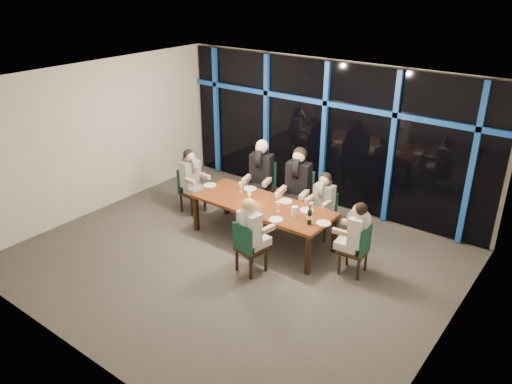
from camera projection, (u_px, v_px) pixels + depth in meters
room at (233, 148)px, 7.79m from camera, size 7.04×7.00×3.02m
window_wall at (326, 132)px, 10.11m from camera, size 6.86×0.43×2.94m
dining_table at (263, 207)px, 8.92m from camera, size 2.60×1.00×0.75m
chair_far_left at (262, 184)px, 10.11m from camera, size 0.59×0.59×1.05m
chair_far_mid at (299, 196)px, 9.56m from camera, size 0.58×0.58×1.08m
chair_far_right at (324, 212)px, 9.21m from camera, size 0.40×0.40×0.86m
chair_end_left at (190, 188)px, 10.14m from camera, size 0.47×0.47×0.91m
chair_end_right at (359, 248)px, 7.99m from camera, size 0.44×0.44×0.88m
chair_near_mid at (248, 246)px, 8.02m from camera, size 0.49×0.49×0.91m
diner_far_left at (261, 167)px, 9.86m from camera, size 0.60×0.71×1.02m
diner_far_mid at (298, 177)px, 9.31m from camera, size 0.59×0.72×1.05m
diner_far_right at (323, 196)px, 9.01m from camera, size 0.43×0.53×0.84m
diner_end_left at (191, 172)px, 9.94m from camera, size 0.59×0.48×0.89m
diner_end_right at (356, 228)px, 7.89m from camera, size 0.56×0.45×0.85m
diner_near_mid at (251, 224)px, 7.92m from camera, size 0.49×0.60×0.89m
plate_far_left at (250, 189)px, 9.48m from camera, size 0.24×0.24×0.01m
plate_far_mid at (286, 201)px, 8.97m from camera, size 0.24×0.24×0.01m
plate_far_right at (307, 210)px, 8.63m from camera, size 0.24×0.24×0.01m
plate_end_left at (211, 185)px, 9.62m from camera, size 0.24×0.24×0.01m
plate_end_right at (324, 223)px, 8.20m from camera, size 0.24×0.24×0.01m
plate_near_mid at (276, 220)px, 8.32m from camera, size 0.24×0.24×0.01m
wine_bottle at (309, 217)px, 8.14m from camera, size 0.08×0.08×0.34m
water_pitcher at (295, 212)px, 8.38m from camera, size 0.12×0.11×0.19m
tea_light at (253, 204)px, 8.85m from camera, size 0.05×0.05×0.03m
wine_glass_a at (249, 194)px, 8.96m from camera, size 0.07×0.07×0.18m
wine_glass_b at (277, 195)px, 8.89m from camera, size 0.07×0.07×0.19m
wine_glass_c at (278, 204)px, 8.56m from camera, size 0.07×0.07×0.19m
wine_glass_d at (241, 185)px, 9.30m from camera, size 0.08×0.08×0.20m
wine_glass_e at (311, 205)px, 8.53m from camera, size 0.07×0.07×0.18m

